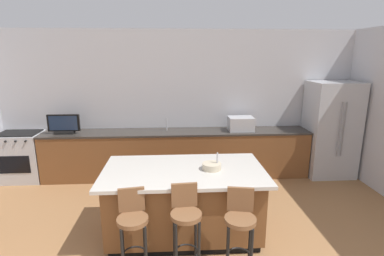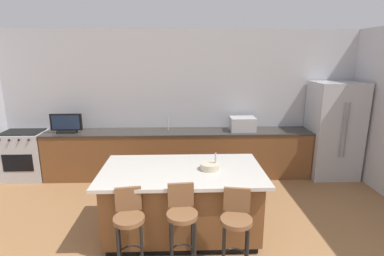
# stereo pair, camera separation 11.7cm
# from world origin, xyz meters

# --- Properties ---
(wall_back) EXTENTS (7.50, 0.12, 2.86)m
(wall_back) POSITION_xyz_m (0.00, 4.53, 1.43)
(wall_back) COLOR #BCBCC1
(wall_back) RESTS_ON ground_plane
(counter_back) EXTENTS (5.16, 0.62, 0.93)m
(counter_back) POSITION_xyz_m (-0.05, 4.15, 0.46)
(counter_back) COLOR brown
(counter_back) RESTS_ON ground_plane
(kitchen_island) EXTENTS (2.10, 1.18, 0.93)m
(kitchen_island) POSITION_xyz_m (0.01, 2.15, 0.48)
(kitchen_island) COLOR black
(kitchen_island) RESTS_ON ground_plane
(refrigerator) EXTENTS (0.90, 0.78, 1.87)m
(refrigerator) POSITION_xyz_m (2.99, 4.08, 0.94)
(refrigerator) COLOR #B7BABF
(refrigerator) RESTS_ON ground_plane
(range_oven) EXTENTS (0.80, 0.63, 0.95)m
(range_oven) POSITION_xyz_m (-3.04, 4.15, 0.47)
(range_oven) COLOR #B7BABF
(range_oven) RESTS_ON ground_plane
(microwave) EXTENTS (0.48, 0.36, 0.27)m
(microwave) POSITION_xyz_m (1.20, 4.15, 1.06)
(microwave) COLOR #B7BABF
(microwave) RESTS_ON counter_back
(tv_monitor) EXTENTS (0.59, 0.16, 0.37)m
(tv_monitor) POSITION_xyz_m (-2.17, 4.10, 1.10)
(tv_monitor) COLOR black
(tv_monitor) RESTS_ON counter_back
(sink_faucet_back) EXTENTS (0.02, 0.02, 0.24)m
(sink_faucet_back) POSITION_xyz_m (-0.25, 4.25, 1.05)
(sink_faucet_back) COLOR #B2B2B7
(sink_faucet_back) RESTS_ON counter_back
(sink_faucet_island) EXTENTS (0.02, 0.02, 0.22)m
(sink_faucet_island) POSITION_xyz_m (0.45, 2.15, 1.04)
(sink_faucet_island) COLOR #B2B2B7
(sink_faucet_island) RESTS_ON kitchen_island
(bar_stool_left) EXTENTS (0.34, 0.36, 0.96)m
(bar_stool_left) POSITION_xyz_m (-0.57, 1.45, 0.58)
(bar_stool_left) COLOR brown
(bar_stool_left) RESTS_ON ground_plane
(bar_stool_center) EXTENTS (0.34, 0.35, 1.01)m
(bar_stool_center) POSITION_xyz_m (0.01, 1.43, 0.61)
(bar_stool_center) COLOR brown
(bar_stool_center) RESTS_ON ground_plane
(bar_stool_right) EXTENTS (0.34, 0.36, 0.98)m
(bar_stool_right) POSITION_xyz_m (0.59, 1.35, 0.59)
(bar_stool_right) COLOR brown
(bar_stool_right) RESTS_ON ground_plane
(fruit_bowl) EXTENTS (0.25, 0.25, 0.08)m
(fruit_bowl) POSITION_xyz_m (0.38, 2.13, 0.98)
(fruit_bowl) COLOR beige
(fruit_bowl) RESTS_ON kitchen_island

